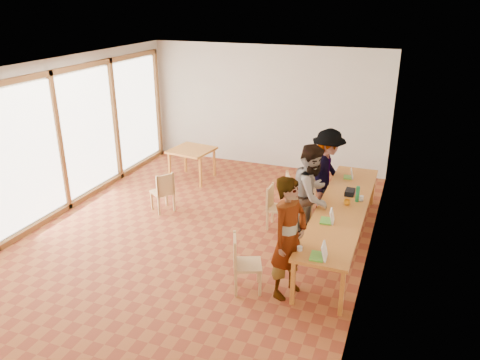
% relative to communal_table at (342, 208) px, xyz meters
% --- Properties ---
extents(ground, '(8.00, 8.00, 0.00)m').
position_rel_communal_table_xyz_m(ground, '(-2.50, -0.48, -0.70)').
color(ground, brown).
rests_on(ground, ground).
extents(wall_back, '(6.00, 0.10, 3.00)m').
position_rel_communal_table_xyz_m(wall_back, '(-2.50, 3.52, 0.80)').
color(wall_back, beige).
rests_on(wall_back, ground).
extents(wall_front, '(6.00, 0.10, 3.00)m').
position_rel_communal_table_xyz_m(wall_front, '(-2.50, -4.48, 0.80)').
color(wall_front, beige).
rests_on(wall_front, ground).
extents(wall_right, '(0.10, 8.00, 3.00)m').
position_rel_communal_table_xyz_m(wall_right, '(0.50, -0.48, 0.80)').
color(wall_right, beige).
rests_on(wall_right, ground).
extents(window_wall, '(0.10, 8.00, 3.00)m').
position_rel_communal_table_xyz_m(window_wall, '(-5.46, -0.48, 0.80)').
color(window_wall, white).
rests_on(window_wall, ground).
extents(ceiling, '(6.00, 8.00, 0.04)m').
position_rel_communal_table_xyz_m(ceiling, '(-2.50, -0.48, 2.32)').
color(ceiling, white).
rests_on(ceiling, wall_back).
extents(communal_table, '(0.80, 4.00, 0.75)m').
position_rel_communal_table_xyz_m(communal_table, '(0.00, 0.00, 0.00)').
color(communal_table, '#C5842B').
rests_on(communal_table, ground).
extents(side_table, '(0.90, 0.90, 0.75)m').
position_rel_communal_table_xyz_m(side_table, '(-3.79, 1.91, -0.03)').
color(side_table, '#C5842B').
rests_on(side_table, ground).
extents(chair_near, '(0.53, 0.53, 0.47)m').
position_rel_communal_table_xyz_m(chair_near, '(-1.15, -1.85, -0.17)').
color(chair_near, tan).
rests_on(chair_near, ground).
extents(chair_mid, '(0.39, 0.39, 0.44)m').
position_rel_communal_table_xyz_m(chair_mid, '(-1.28, 0.25, -0.20)').
color(chair_mid, tan).
rests_on(chair_mid, ground).
extents(chair_far, '(0.61, 0.61, 0.53)m').
position_rel_communal_table_xyz_m(chair_far, '(-0.98, 0.49, -0.09)').
color(chair_far, tan).
rests_on(chair_far, ground).
extents(chair_empty, '(0.48, 0.48, 0.52)m').
position_rel_communal_table_xyz_m(chair_empty, '(-0.71, 1.42, -0.10)').
color(chair_empty, tan).
rests_on(chair_empty, ground).
extents(chair_spare, '(0.54, 0.54, 0.44)m').
position_rel_communal_table_xyz_m(chair_spare, '(-3.53, 0.10, -0.19)').
color(chair_spare, tan).
rests_on(chair_spare, ground).
extents(person_near, '(0.65, 0.78, 1.83)m').
position_rel_communal_table_xyz_m(person_near, '(-0.49, -1.70, 0.21)').
color(person_near, gray).
rests_on(person_near, ground).
extents(person_mid, '(0.85, 1.00, 1.81)m').
position_rel_communal_table_xyz_m(person_mid, '(-0.52, -0.10, 0.20)').
color(person_mid, gray).
rests_on(person_mid, ground).
extents(person_far, '(0.76, 1.19, 1.75)m').
position_rel_communal_table_xyz_m(person_far, '(-0.49, 1.15, 0.17)').
color(person_far, gray).
rests_on(person_far, ground).
extents(laptop_near, '(0.24, 0.27, 0.22)m').
position_rel_communal_table_xyz_m(laptop_near, '(-0.01, -1.80, 0.11)').
color(laptop_near, '#58AD34').
rests_on(laptop_near, communal_table).
extents(laptop_mid, '(0.23, 0.27, 0.21)m').
position_rel_communal_table_xyz_m(laptop_mid, '(-0.11, -0.68, 0.10)').
color(laptop_mid, '#58AD34').
rests_on(laptop_mid, communal_table).
extents(laptop_far, '(0.21, 0.23, 0.18)m').
position_rel_communal_table_xyz_m(laptop_far, '(-0.09, 1.36, 0.10)').
color(laptop_far, '#58AD34').
rests_on(laptop_far, communal_table).
extents(yellow_mug, '(0.14, 0.14, 0.09)m').
position_rel_communal_table_xyz_m(yellow_mug, '(0.06, 0.08, 0.09)').
color(yellow_mug, orange).
rests_on(yellow_mug, communal_table).
extents(green_bottle, '(0.07, 0.07, 0.28)m').
position_rel_communal_table_xyz_m(green_bottle, '(0.20, 0.28, 0.19)').
color(green_bottle, '#1B8042').
rests_on(green_bottle, communal_table).
extents(clear_glass, '(0.07, 0.07, 0.09)m').
position_rel_communal_table_xyz_m(clear_glass, '(0.27, 0.34, 0.09)').
color(clear_glass, silver).
rests_on(clear_glass, communal_table).
extents(condiment_cup, '(0.08, 0.08, 0.06)m').
position_rel_communal_table_xyz_m(condiment_cup, '(-0.32, -1.70, 0.08)').
color(condiment_cup, white).
rests_on(condiment_cup, communal_table).
extents(pink_phone, '(0.05, 0.10, 0.01)m').
position_rel_communal_table_xyz_m(pink_phone, '(0.15, 0.62, 0.05)').
color(pink_phone, '#CF4373').
rests_on(pink_phone, communal_table).
extents(black_pouch, '(0.16, 0.26, 0.09)m').
position_rel_communal_table_xyz_m(black_pouch, '(0.04, 0.54, 0.09)').
color(black_pouch, black).
rests_on(black_pouch, communal_table).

